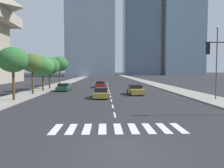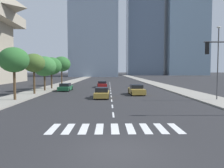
# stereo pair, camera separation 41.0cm
# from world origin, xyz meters

# --- Properties ---
(ground_plane) EXTENTS (800.00, 800.00, 0.00)m
(ground_plane) POSITION_xyz_m (0.00, 0.00, 0.00)
(ground_plane) COLOR #28282B
(sidewalk_east) EXTENTS (4.00, 260.00, 0.15)m
(sidewalk_east) POSITION_xyz_m (11.59, 30.00, 0.07)
(sidewalk_east) COLOR gray
(sidewalk_east) RESTS_ON ground
(sidewalk_west) EXTENTS (4.00, 260.00, 0.15)m
(sidewalk_west) POSITION_xyz_m (-11.59, 30.00, 0.07)
(sidewalk_west) COLOR gray
(sidewalk_west) RESTS_ON ground
(crosswalk_near) EXTENTS (7.65, 2.38, 0.01)m
(crosswalk_near) POSITION_xyz_m (-0.00, 3.61, 0.00)
(crosswalk_near) COLOR silver
(crosswalk_near) RESTS_ON ground
(lane_divider_center) EXTENTS (0.14, 50.00, 0.01)m
(lane_divider_center) POSITION_xyz_m (0.00, 31.61, 0.00)
(lane_divider_center) COLOR silver
(lane_divider_center) RESTS_ON ground
(sedan_green_0) EXTENTS (1.92, 4.25, 1.28)m
(sedan_green_0) POSITION_xyz_m (-7.60, 27.80, 0.59)
(sedan_green_0) COLOR #1E6038
(sedan_green_0) RESTS_ON ground
(sedan_gold_1) EXTENTS (1.86, 4.32, 1.30)m
(sedan_gold_1) POSITION_xyz_m (-1.18, 18.11, 0.59)
(sedan_gold_1) COLOR #B28E38
(sedan_gold_1) RESTS_ON ground
(sedan_gold_2) EXTENTS (2.08, 4.44, 1.37)m
(sedan_gold_2) POSITION_xyz_m (3.59, 21.81, 0.63)
(sedan_gold_2) COLOR #B28E38
(sedan_gold_2) RESTS_ON ground
(sedan_red_3) EXTENTS (2.12, 4.71, 1.27)m
(sedan_red_3) POSITION_xyz_m (-1.68, 35.36, 0.59)
(sedan_red_3) COLOR maroon
(sedan_red_3) RESTS_ON ground
(street_lamp_east) EXTENTS (0.50, 0.24, 8.14)m
(street_lamp_east) POSITION_xyz_m (11.89, 15.41, 4.82)
(street_lamp_east) COLOR #3F3F42
(street_lamp_east) RESTS_ON sidewalk_east
(street_tree_nearest) EXTENTS (3.25, 3.25, 5.80)m
(street_tree_nearest) POSITION_xyz_m (-10.79, 15.41, 4.55)
(street_tree_nearest) COLOR #4C3823
(street_tree_nearest) RESTS_ON sidewalk_west
(street_tree_second) EXTENTS (3.06, 3.06, 5.61)m
(street_tree_second) POSITION_xyz_m (-10.79, 21.87, 4.43)
(street_tree_second) COLOR #4C3823
(street_tree_second) RESTS_ON sidewalk_west
(street_tree_third) EXTENTS (3.80, 3.80, 5.56)m
(street_tree_third) POSITION_xyz_m (-10.79, 26.90, 4.08)
(street_tree_third) COLOR #4C3823
(street_tree_third) RESTS_ON sidewalk_west
(street_tree_fourth) EXTENTS (3.74, 3.74, 5.68)m
(street_tree_fourth) POSITION_xyz_m (-10.79, 31.30, 4.22)
(street_tree_fourth) COLOR #4C3823
(street_tree_fourth) RESTS_ON sidewalk_west
(street_tree_fifth) EXTENTS (3.95, 3.95, 6.37)m
(street_tree_fifth) POSITION_xyz_m (-10.79, 40.05, 4.82)
(street_tree_fifth) COLOR #4C3823
(street_tree_fifth) RESTS_ON sidewalk_west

